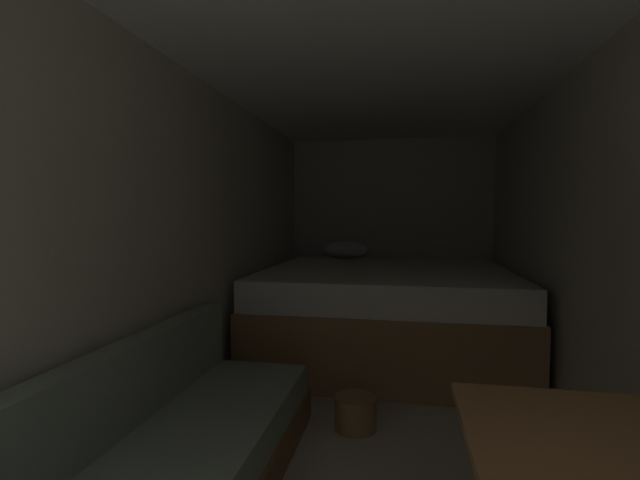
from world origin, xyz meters
TOP-DOWN VIEW (x-y plane):
  - ground_plane at (0.00, 2.12)m, footprint 7.28×7.28m
  - wall_back at (0.00, 4.78)m, footprint 2.32×0.05m
  - wall_left at (-1.14, 2.12)m, footprint 0.05×5.28m
  - wall_right at (1.14, 2.12)m, footprint 0.05×5.28m
  - ceiling_slab at (0.00, 2.12)m, footprint 2.32×5.28m
  - bed at (-0.00, 3.67)m, footprint 2.10×2.08m
  - wicker_basket at (-0.12, 2.21)m, footprint 0.24×0.24m

SIDE VIEW (x-z plane):
  - ground_plane at x=0.00m, z-range 0.00..0.00m
  - wicker_basket at x=-0.12m, z-range 0.00..0.19m
  - bed at x=0.00m, z-range -0.09..0.88m
  - wall_back at x=0.00m, z-range 0.00..2.10m
  - wall_left at x=-1.14m, z-range 0.00..2.10m
  - wall_right at x=1.14m, z-range 0.00..2.10m
  - ceiling_slab at x=0.00m, z-range 2.10..2.15m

